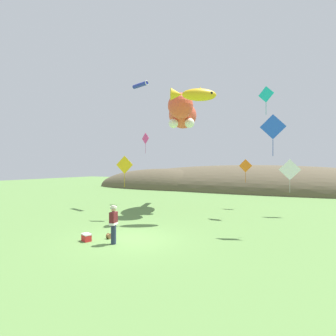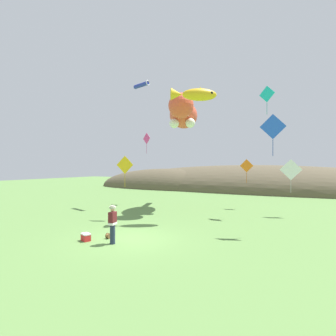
{
  "view_description": "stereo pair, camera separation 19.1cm",
  "coord_description": "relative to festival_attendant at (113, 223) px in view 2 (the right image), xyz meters",
  "views": [
    {
      "loc": [
        7.5,
        -10.51,
        3.58
      ],
      "look_at": [
        0.0,
        4.0,
        3.48
      ],
      "focal_mm": 28.0,
      "sensor_mm": 36.0,
      "label": 1
    },
    {
      "loc": [
        7.67,
        -10.43,
        3.58
      ],
      "look_at": [
        0.0,
        4.0,
        3.48
      ],
      "focal_mm": 28.0,
      "sensor_mm": 36.0,
      "label": 2
    }
  ],
  "objects": [
    {
      "name": "ground_plane",
      "position": [
        0.26,
        0.97,
        -0.95
      ],
      "size": [
        120.0,
        120.0,
        0.0
      ],
      "primitive_type": "plane",
      "color": "#5B8442"
    },
    {
      "name": "kite_diamond_orange",
      "position": [
        3.36,
        13.49,
        2.66
      ],
      "size": [
        1.14,
        0.08,
        2.04
      ],
      "color": "orange"
    },
    {
      "name": "kite_diamond_teal",
      "position": [
        5.33,
        10.88,
        7.91
      ],
      "size": [
        1.15,
        0.43,
        2.12
      ],
      "color": "#19BFBF"
    },
    {
      "name": "kite_tube_streamer",
      "position": [
        -5.32,
        10.38,
        10.01
      ],
      "size": [
        1.88,
        0.9,
        0.44
      ],
      "color": "#2633A5"
    },
    {
      "name": "kite_fish_windsock",
      "position": [
        1.34,
        6.66,
        7.39
      ],
      "size": [
        3.04,
        2.35,
        0.94
      ],
      "color": "gold"
    },
    {
      "name": "kite_diamond_white",
      "position": [
        6.91,
        11.33,
        2.38
      ],
      "size": [
        1.49,
        0.31,
        2.41
      ],
      "color": "white"
    },
    {
      "name": "kite_diamond_blue",
      "position": [
        6.33,
        5.41,
        4.72
      ],
      "size": [
        1.31,
        0.27,
        2.23
      ],
      "color": "blue"
    },
    {
      "name": "kite_diamond_gold",
      "position": [
        -3.03,
        4.9,
        2.71
      ],
      "size": [
        1.22,
        0.26,
        2.14
      ],
      "color": "yellow"
    },
    {
      "name": "picnic_cooler",
      "position": [
        -1.46,
        -0.22,
        -0.77
      ],
      "size": [
        0.58,
        0.48,
        0.36
      ],
      "color": "red",
      "rests_on": "ground"
    },
    {
      "name": "kite_spool",
      "position": [
        -0.76,
        0.59,
        -0.82
      ],
      "size": [
        0.16,
        0.27,
        0.27
      ],
      "color": "olive",
      "rests_on": "ground"
    },
    {
      "name": "distant_hill_ridge",
      "position": [
        -2.43,
        30.72,
        -0.95
      ],
      "size": [
        51.72,
        14.84,
        7.58
      ],
      "color": "brown",
      "rests_on": "ground"
    },
    {
      "name": "kite_diamond_pink",
      "position": [
        -5.82,
        11.98,
        5.32
      ],
      "size": [
        1.05,
        0.42,
        2.02
      ],
      "color": "#E53F8C"
    },
    {
      "name": "kite_giant_cat",
      "position": [
        -1.28,
        10.56,
        7.01
      ],
      "size": [
        3.84,
        7.97,
        2.53
      ],
      "color": "#E04C33"
    },
    {
      "name": "festival_attendant",
      "position": [
        0.0,
        0.0,
        0.0
      ],
      "size": [
        0.33,
        0.46,
        1.77
      ],
      "color": "#232D47",
      "rests_on": "ground"
    }
  ]
}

